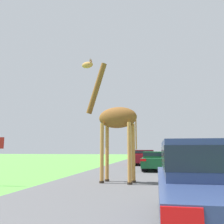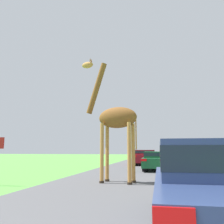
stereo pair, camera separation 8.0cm
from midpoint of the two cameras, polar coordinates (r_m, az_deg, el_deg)
name	(u,v)px [view 1 (the left image)]	position (r m, az deg, el deg)	size (l,w,h in m)	color
road	(151,161)	(30.30, 9.26, -11.61)	(7.58, 120.00, 0.00)	#4C4C4F
giraffe_near_road	(115,119)	(10.23, 0.41, -1.71)	(2.66, 0.99, 5.59)	#B77F3D
car_lead_maroon	(216,184)	(4.33, 23.23, -15.66)	(1.83, 4.38, 1.48)	navy
car_queue_right	(144,157)	(22.78, 7.67, -10.64)	(1.93, 4.56, 1.36)	maroon
car_queue_left	(156,160)	(16.91, 10.50, -11.27)	(1.88, 4.62, 1.25)	#144C28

